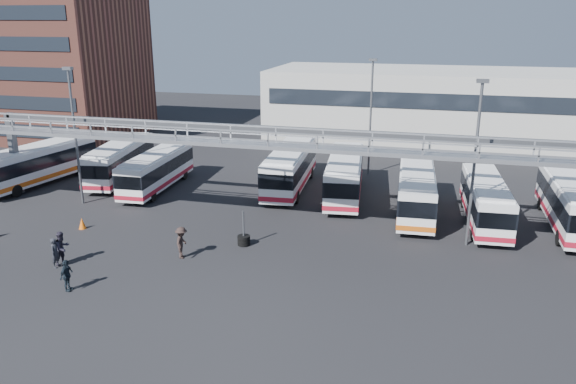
% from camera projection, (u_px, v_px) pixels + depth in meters
% --- Properties ---
extents(ground, '(140.00, 140.00, 0.00)m').
position_uv_depth(ground, '(248.00, 270.00, 31.52)').
color(ground, black).
rests_on(ground, ground).
extents(gantry, '(51.40, 5.15, 7.10)m').
position_uv_depth(gantry, '(276.00, 151.00, 35.29)').
color(gantry, '#94969C').
rests_on(gantry, ground).
extents(apartment_building, '(18.00, 15.00, 16.00)m').
position_uv_depth(apartment_building, '(53.00, 67.00, 65.15)').
color(apartment_building, brown).
rests_on(apartment_building, ground).
extents(warehouse, '(42.00, 14.00, 8.00)m').
position_uv_depth(warehouse, '(460.00, 107.00, 62.42)').
color(warehouse, '#9E9E99').
rests_on(warehouse, ground).
extents(light_pole_left, '(0.70, 0.35, 10.21)m').
position_uv_depth(light_pole_left, '(75.00, 129.00, 41.11)').
color(light_pole_left, '#4C4F54').
rests_on(light_pole_left, ground).
extents(light_pole_mid, '(0.70, 0.35, 10.21)m').
position_uv_depth(light_pole_mid, '(475.00, 155.00, 33.31)').
color(light_pole_mid, '#4C4F54').
rests_on(light_pole_mid, ground).
extents(light_pole_back, '(0.70, 0.35, 10.21)m').
position_uv_depth(light_pole_back, '(371.00, 111.00, 49.11)').
color(light_pole_back, '#4C4F54').
rests_on(light_pole_back, ground).
extents(bus_0, '(4.24, 11.29, 3.35)m').
position_uv_depth(bus_0, '(39.00, 163.00, 47.24)').
color(bus_0, silver).
rests_on(bus_0, ground).
extents(bus_1, '(4.18, 10.95, 3.25)m').
position_uv_depth(bus_1, '(120.00, 160.00, 48.53)').
color(bus_1, silver).
rests_on(bus_1, ground).
extents(bus_2, '(2.84, 10.19, 3.06)m').
position_uv_depth(bus_2, '(157.00, 169.00, 45.84)').
color(bus_2, silver).
rests_on(bus_2, ground).
extents(bus_4, '(3.39, 11.49, 3.44)m').
position_uv_depth(bus_4, '(290.00, 167.00, 45.80)').
color(bus_4, silver).
rests_on(bus_4, ground).
extents(bus_5, '(3.74, 11.21, 3.34)m').
position_uv_depth(bus_5, '(345.00, 174.00, 43.80)').
color(bus_5, silver).
rests_on(bus_5, ground).
extents(bus_6, '(3.02, 10.80, 3.25)m').
position_uv_depth(bus_6, '(416.00, 190.00, 40.01)').
color(bus_6, silver).
rests_on(bus_6, ground).
extents(bus_7, '(2.99, 10.29, 3.09)m').
position_uv_depth(bus_7, '(485.00, 200.00, 38.19)').
color(bus_7, silver).
rests_on(bus_7, ground).
extents(bus_8, '(2.62, 11.03, 3.34)m').
position_uv_depth(bus_8, '(570.00, 202.00, 37.32)').
color(bus_8, silver).
rests_on(bus_8, ground).
extents(pedestrian_a, '(0.43, 0.65, 1.75)m').
position_uv_depth(pedestrian_a, '(55.00, 253.00, 31.64)').
color(pedestrian_a, '#21232A').
rests_on(pedestrian_a, ground).
extents(pedestrian_b, '(0.93, 1.09, 1.98)m').
position_uv_depth(pedestrian_b, '(62.00, 248.00, 32.03)').
color(pedestrian_b, '#272431').
rests_on(pedestrian_b, ground).
extents(pedestrian_c, '(0.89, 1.33, 1.92)m').
position_uv_depth(pedestrian_c, '(182.00, 243.00, 32.86)').
color(pedestrian_c, black).
rests_on(pedestrian_c, ground).
extents(pedestrian_d, '(0.47, 1.03, 1.72)m').
position_uv_depth(pedestrian_d, '(67.00, 275.00, 28.90)').
color(pedestrian_d, black).
rests_on(pedestrian_d, ground).
extents(cone_right, '(0.63, 0.63, 0.76)m').
position_uv_depth(cone_right, '(82.00, 223.00, 37.57)').
color(cone_right, '#E75F0C').
rests_on(cone_right, ground).
extents(tire_stack, '(0.79, 0.79, 2.25)m').
position_uv_depth(tire_stack, '(244.00, 239.00, 34.86)').
color(tire_stack, black).
rests_on(tire_stack, ground).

